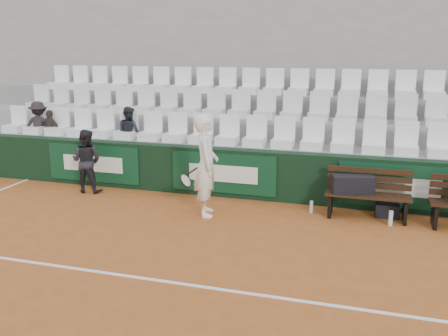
{
  "coord_description": "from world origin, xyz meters",
  "views": [
    {
      "loc": [
        2.66,
        -5.59,
        3.05
      ],
      "look_at": [
        0.25,
        2.4,
        1.0
      ],
      "focal_mm": 40.0,
      "sensor_mm": 36.0,
      "label": 1
    }
  ],
  "objects_px": {
    "spectator_b": "(49,112)",
    "spectator_c": "(128,113)",
    "sports_bag_left": "(353,184)",
    "sports_bag_ground": "(387,210)",
    "spectator_a": "(37,108)",
    "bench_left": "(367,206)",
    "ball_kid": "(86,161)",
    "tennis_player": "(206,165)",
    "water_bottle_near": "(311,207)",
    "water_bottle_far": "(391,218)"
  },
  "relations": [
    {
      "from": "spectator_b",
      "to": "spectator_c",
      "type": "relative_size",
      "value": 0.87
    },
    {
      "from": "sports_bag_left",
      "to": "sports_bag_ground",
      "type": "xyz_separation_m",
      "value": [
        0.63,
        0.12,
        -0.48
      ]
    },
    {
      "from": "spectator_a",
      "to": "spectator_c",
      "type": "bearing_deg",
      "value": 160.87
    },
    {
      "from": "bench_left",
      "to": "spectator_a",
      "type": "xyz_separation_m",
      "value": [
        -7.69,
        1.1,
        1.38
      ]
    },
    {
      "from": "spectator_a",
      "to": "spectator_c",
      "type": "relative_size",
      "value": 1.03
    },
    {
      "from": "bench_left",
      "to": "spectator_b",
      "type": "xyz_separation_m",
      "value": [
        -7.37,
        1.1,
        1.29
      ]
    },
    {
      "from": "bench_left",
      "to": "spectator_a",
      "type": "distance_m",
      "value": 7.89
    },
    {
      "from": "sports_bag_left",
      "to": "ball_kid",
      "type": "bearing_deg",
      "value": -179.9
    },
    {
      "from": "sports_bag_ground",
      "to": "ball_kid",
      "type": "bearing_deg",
      "value": -178.76
    },
    {
      "from": "ball_kid",
      "to": "spectator_b",
      "type": "xyz_separation_m",
      "value": [
        -1.61,
        1.08,
        0.84
      ]
    },
    {
      "from": "tennis_player",
      "to": "bench_left",
      "type": "bearing_deg",
      "value": 12.91
    },
    {
      "from": "tennis_player",
      "to": "spectator_b",
      "type": "height_order",
      "value": "spectator_b"
    },
    {
      "from": "sports_bag_left",
      "to": "spectator_a",
      "type": "height_order",
      "value": "spectator_a"
    },
    {
      "from": "sports_bag_left",
      "to": "bench_left",
      "type": "bearing_deg",
      "value": -6.04
    },
    {
      "from": "tennis_player",
      "to": "water_bottle_near",
      "type": "bearing_deg",
      "value": 19.27
    },
    {
      "from": "sports_bag_left",
      "to": "ball_kid",
      "type": "relative_size",
      "value": 0.55
    },
    {
      "from": "ball_kid",
      "to": "spectator_a",
      "type": "bearing_deg",
      "value": -32.8
    },
    {
      "from": "water_bottle_near",
      "to": "water_bottle_far",
      "type": "bearing_deg",
      "value": -11.39
    },
    {
      "from": "spectator_c",
      "to": "spectator_a",
      "type": "bearing_deg",
      "value": 23.26
    },
    {
      "from": "bench_left",
      "to": "water_bottle_near",
      "type": "relative_size",
      "value": 6.49
    },
    {
      "from": "tennis_player",
      "to": "ball_kid",
      "type": "xyz_separation_m",
      "value": [
        -2.91,
        0.67,
        -0.26
      ]
    },
    {
      "from": "water_bottle_near",
      "to": "spectator_c",
      "type": "bearing_deg",
      "value": 165.54
    },
    {
      "from": "spectator_a",
      "to": "spectator_b",
      "type": "relative_size",
      "value": 1.19
    },
    {
      "from": "sports_bag_ground",
      "to": "tennis_player",
      "type": "relative_size",
      "value": 0.22
    },
    {
      "from": "water_bottle_far",
      "to": "spectator_a",
      "type": "distance_m",
      "value": 8.35
    },
    {
      "from": "spectator_c",
      "to": "water_bottle_near",
      "type": "bearing_deg",
      "value": -171.21
    },
    {
      "from": "spectator_b",
      "to": "spectator_a",
      "type": "bearing_deg",
      "value": 7.77
    },
    {
      "from": "spectator_b",
      "to": "spectator_c",
      "type": "xyz_separation_m",
      "value": [
        2.08,
        0.0,
        0.08
      ]
    },
    {
      "from": "sports_bag_ground",
      "to": "water_bottle_near",
      "type": "distance_m",
      "value": 1.37
    },
    {
      "from": "spectator_a",
      "to": "sports_bag_ground",
      "type": "bearing_deg",
      "value": 154.14
    },
    {
      "from": "sports_bag_left",
      "to": "water_bottle_far",
      "type": "height_order",
      "value": "sports_bag_left"
    },
    {
      "from": "tennis_player",
      "to": "ball_kid",
      "type": "distance_m",
      "value": 3.0
    },
    {
      "from": "sports_bag_ground",
      "to": "ball_kid",
      "type": "xyz_separation_m",
      "value": [
        -6.12,
        -0.13,
        0.55
      ]
    },
    {
      "from": "sports_bag_left",
      "to": "spectator_a",
      "type": "xyz_separation_m",
      "value": [
        -7.42,
        1.07,
        1.0
      ]
    },
    {
      "from": "water_bottle_far",
      "to": "spectator_a",
      "type": "height_order",
      "value": "spectator_a"
    },
    {
      "from": "bench_left",
      "to": "sports_bag_left",
      "type": "distance_m",
      "value": 0.47
    },
    {
      "from": "bench_left",
      "to": "tennis_player",
      "type": "relative_size",
      "value": 0.8
    },
    {
      "from": "bench_left",
      "to": "spectator_b",
      "type": "height_order",
      "value": "spectator_b"
    },
    {
      "from": "water_bottle_near",
      "to": "spectator_c",
      "type": "xyz_separation_m",
      "value": [
        -4.29,
        1.11,
        1.47
      ]
    },
    {
      "from": "sports_bag_ground",
      "to": "spectator_b",
      "type": "xyz_separation_m",
      "value": [
        -7.73,
        0.95,
        1.38
      ]
    },
    {
      "from": "bench_left",
      "to": "spectator_b",
      "type": "bearing_deg",
      "value": 171.5
    },
    {
      "from": "sports_bag_ground",
      "to": "tennis_player",
      "type": "bearing_deg",
      "value": -165.89
    },
    {
      "from": "water_bottle_far",
      "to": "tennis_player",
      "type": "relative_size",
      "value": 0.14
    },
    {
      "from": "sports_bag_ground",
      "to": "spectator_b",
      "type": "relative_size",
      "value": 0.41
    },
    {
      "from": "sports_bag_left",
      "to": "ball_kid",
      "type": "height_order",
      "value": "ball_kid"
    },
    {
      "from": "bench_left",
      "to": "sports_bag_ground",
      "type": "bearing_deg",
      "value": 23.15
    },
    {
      "from": "ball_kid",
      "to": "spectator_a",
      "type": "height_order",
      "value": "spectator_a"
    },
    {
      "from": "ball_kid",
      "to": "spectator_a",
      "type": "xyz_separation_m",
      "value": [
        -1.93,
        1.08,
        0.93
      ]
    },
    {
      "from": "spectator_b",
      "to": "ball_kid",
      "type": "bearing_deg",
      "value": 153.83
    },
    {
      "from": "bench_left",
      "to": "sports_bag_left",
      "type": "height_order",
      "value": "sports_bag_left"
    }
  ]
}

